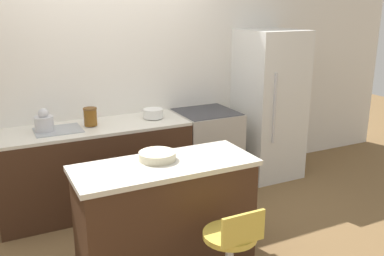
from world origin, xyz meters
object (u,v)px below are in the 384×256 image
oven_range (206,149)px  refrigerator (269,105)px  kettle (44,122)px  stool_chair (231,253)px  mixing_bowl (153,113)px

oven_range → refrigerator: bearing=-1.2°
kettle → oven_range: bearing=-0.5°
oven_range → stool_chair: bearing=-113.2°
stool_chair → refrigerator: bearing=48.3°
refrigerator → stool_chair: (-1.64, -1.85, -0.52)m
refrigerator → mixing_bowl: bearing=178.7°
oven_range → stool_chair: oven_range is taller
oven_range → mixing_bowl: size_ratio=4.21×
oven_range → mixing_bowl: 0.81m
oven_range → refrigerator: refrigerator is taller
stool_chair → kettle: 2.19m
mixing_bowl → refrigerator: bearing=-1.3°
oven_range → kettle: (-1.75, 0.02, 0.54)m
oven_range → kettle: bearing=179.5°
stool_chair → kettle: kettle is taller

